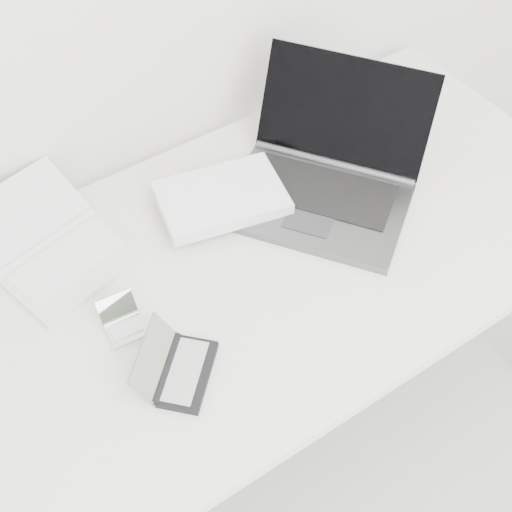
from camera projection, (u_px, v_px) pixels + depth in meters
desk at (257, 269)px, 1.57m from camera, size 1.60×0.80×0.73m
laptop_large at (294, 183)px, 1.61m from camera, size 0.65×0.55×0.25m
netbook_open_white at (57, 251)px, 1.51m from camera, size 0.33×0.38×0.09m
pda_silver at (124, 324)px, 1.40m from camera, size 0.08×0.10×0.06m
palmtop_charcoal at (178, 369)px, 1.33m from camera, size 0.20×0.20×0.08m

